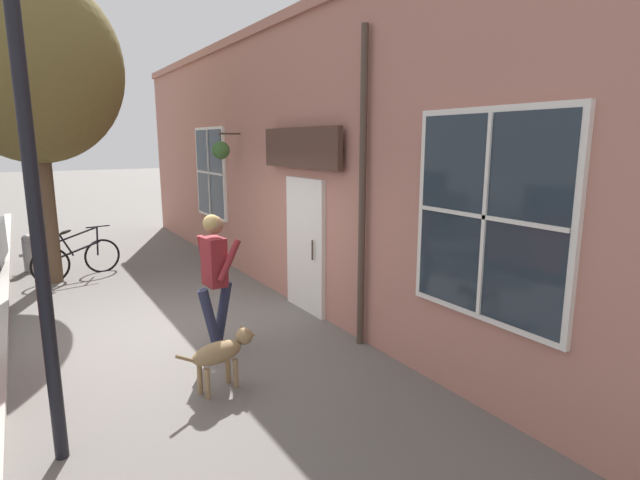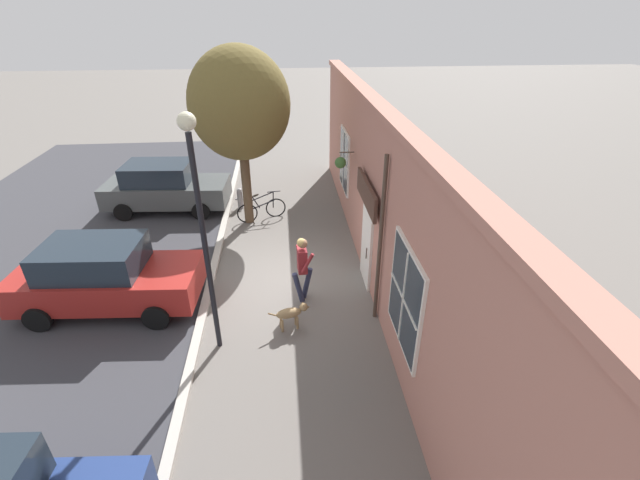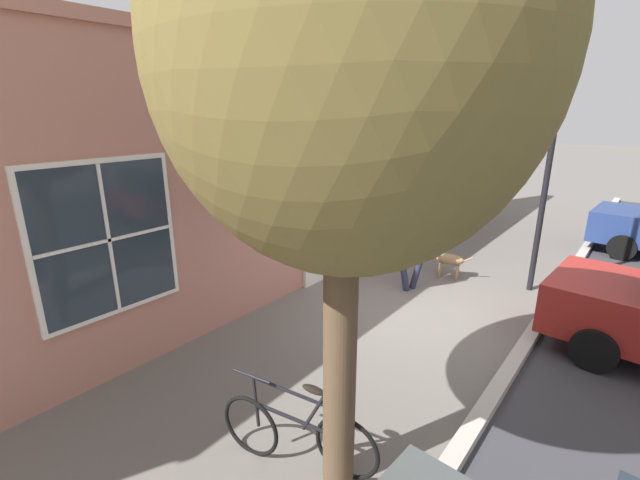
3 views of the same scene
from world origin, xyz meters
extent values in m
plane|color=#66605B|center=(0.00, 0.00, 0.00)|extent=(90.00, 90.00, 0.00)
cube|color=#B2ADA3|center=(2.00, 0.00, 0.06)|extent=(0.20, 28.00, 0.12)
cube|color=#38383D|center=(7.00, 0.00, 0.00)|extent=(10.00, 28.00, 0.01)
cube|color=#B27566|center=(-2.35, 0.00, 2.23)|extent=(0.30, 18.00, 4.46)
cube|color=#B27566|center=(-2.35, 0.00, 4.54)|extent=(0.42, 18.00, 0.16)
cube|color=white|center=(-2.18, 0.19, 1.05)|extent=(0.10, 1.10, 2.10)
cube|color=#232D38|center=(-2.15, 0.19, 1.00)|extent=(0.03, 0.90, 1.90)
cylinder|color=#47382D|center=(-2.09, 0.54, 1.05)|extent=(0.03, 0.03, 0.30)
cube|color=#4C3328|center=(-2.08, 0.19, 2.55)|extent=(0.08, 2.20, 0.60)
cylinder|color=#47382D|center=(-2.12, 1.74, 2.01)|extent=(0.09, 0.09, 4.01)
cylinder|color=#47382D|center=(-1.96, -2.37, 2.79)|extent=(0.44, 0.04, 0.04)
cylinder|color=#47382D|center=(-1.78, -2.37, 2.61)|extent=(0.01, 0.01, 0.34)
cone|color=#2D2823|center=(-1.78, -2.37, 2.39)|extent=(0.32, 0.32, 0.18)
sphere|color=#3D6B33|center=(-1.78, -2.37, 2.48)|extent=(0.34, 0.34, 0.34)
cube|color=white|center=(-2.18, -4.15, 1.95)|extent=(0.08, 1.82, 2.02)
cube|color=#232D38|center=(-2.15, -4.15, 1.95)|extent=(0.03, 1.70, 1.90)
cube|color=white|center=(-2.13, -4.15, 1.95)|extent=(0.04, 0.04, 1.90)
cube|color=white|center=(-2.13, -4.15, 1.95)|extent=(0.04, 1.70, 0.04)
cube|color=white|center=(-2.18, 3.68, 1.95)|extent=(0.08, 1.82, 2.02)
cube|color=#232D38|center=(-2.15, 3.68, 1.95)|extent=(0.03, 1.70, 1.90)
cube|color=white|center=(-2.13, 3.68, 1.95)|extent=(0.04, 0.04, 1.90)
cube|color=white|center=(-2.13, 3.68, 1.95)|extent=(0.04, 1.70, 0.04)
cylinder|color=#282D47|center=(-0.55, 0.82, 0.42)|extent=(0.31, 0.15, 0.86)
cylinder|color=#282D47|center=(-0.33, 1.00, 0.42)|extent=(0.31, 0.15, 0.86)
cube|color=maroon|center=(-0.44, 0.91, 1.16)|extent=(0.25, 0.36, 0.62)
sphere|color=#936B4C|center=(-0.46, 0.91, 1.62)|extent=(0.23, 0.23, 0.23)
sphere|color=tan|center=(-0.43, 0.91, 1.65)|extent=(0.22, 0.22, 0.22)
cylinder|color=maroon|center=(-0.38, 0.68, 1.19)|extent=(0.17, 0.10, 0.57)
cylinder|color=maroon|center=(-0.56, 1.13, 1.21)|extent=(0.33, 0.11, 0.52)
ellipsoid|color=#997A51|center=(-0.06, 1.99, 0.43)|extent=(0.63, 0.38, 0.23)
cylinder|color=#997A51|center=(-0.22, 1.88, 0.16)|extent=(0.06, 0.06, 0.33)
cylinder|color=#997A51|center=(-0.25, 2.03, 0.16)|extent=(0.06, 0.06, 0.33)
cylinder|color=#997A51|center=(0.13, 1.96, 0.16)|extent=(0.06, 0.06, 0.33)
cylinder|color=#997A51|center=(0.09, 2.10, 0.16)|extent=(0.06, 0.06, 0.33)
sphere|color=#997A51|center=(-0.41, 1.92, 0.52)|extent=(0.19, 0.19, 0.19)
cone|color=#997A51|center=(-0.51, 1.89, 0.50)|extent=(0.12, 0.11, 0.09)
cone|color=#997A51|center=(-0.39, 1.87, 0.61)|extent=(0.06, 0.06, 0.07)
cone|color=#997A51|center=(-0.41, 1.97, 0.61)|extent=(0.06, 0.06, 0.07)
cylinder|color=#997A51|center=(0.30, 2.07, 0.48)|extent=(0.21, 0.08, 0.14)
cylinder|color=brown|center=(1.16, -3.74, 1.43)|extent=(0.31, 0.31, 2.87)
ellipsoid|color=brown|center=(1.16, -3.74, 3.95)|extent=(3.10, 2.79, 3.41)
sphere|color=brown|center=(1.12, -3.60, 3.41)|extent=(1.99, 1.99, 1.99)
torus|color=black|center=(0.24, -4.05, 0.33)|extent=(0.70, 0.15, 0.70)
torus|color=black|center=(1.21, -3.67, 0.33)|extent=(0.70, 0.15, 0.70)
cylinder|color=black|center=(0.73, -3.86, 0.53)|extent=(0.92, 0.40, 0.26)
cylinder|color=black|center=(0.89, -3.80, 0.67)|extent=(0.25, 0.13, 0.46)
cylinder|color=black|center=(0.68, -3.88, 0.85)|extent=(0.77, 0.34, 0.22)
cylinder|color=black|center=(0.31, -4.03, 0.65)|extent=(0.08, 0.06, 0.58)
cylinder|color=black|center=(0.28, -4.04, 0.95)|extent=(0.46, 0.10, 0.03)
ellipsoid|color=black|center=(0.89, -3.80, 0.93)|extent=(0.27, 0.18, 0.11)
cube|color=#474C4C|center=(4.10, -5.00, 0.69)|extent=(4.40, 2.02, 0.76)
cube|color=#1E2833|center=(4.32, -5.01, 1.41)|extent=(2.33, 1.68, 0.68)
cylinder|color=black|center=(2.72, -5.80, 0.31)|extent=(0.63, 0.22, 0.62)
cylinder|color=black|center=(2.83, -4.04, 0.31)|extent=(0.63, 0.22, 0.62)
cylinder|color=black|center=(5.38, -5.96, 0.31)|extent=(0.63, 0.22, 0.62)
cylinder|color=black|center=(5.49, -4.20, 0.31)|extent=(0.63, 0.22, 0.62)
cube|color=maroon|center=(4.25, 0.76, 0.69)|extent=(4.40, 2.02, 0.76)
cube|color=#1E2833|center=(4.47, 0.74, 1.41)|extent=(2.33, 1.68, 0.68)
cylinder|color=black|center=(2.87, -0.04, 0.31)|extent=(0.63, 0.22, 0.62)
cylinder|color=black|center=(2.97, 1.72, 0.31)|extent=(0.63, 0.22, 0.62)
cylinder|color=black|center=(5.53, -0.20, 0.31)|extent=(0.63, 0.22, 0.62)
cylinder|color=black|center=(5.64, 1.55, 0.31)|extent=(0.63, 0.22, 0.62)
cylinder|color=black|center=(1.48, 2.42, 2.36)|extent=(0.11, 0.11, 4.71)
sphere|color=beige|center=(1.48, 2.42, 4.89)|extent=(0.32, 0.32, 0.32)
cylinder|color=#99999E|center=(1.54, -4.90, 0.31)|extent=(0.20, 0.20, 0.62)
sphere|color=#99999E|center=(1.54, -4.90, 0.67)|extent=(0.20, 0.20, 0.20)
cylinder|color=#99999E|center=(1.66, -4.90, 0.34)|extent=(0.10, 0.07, 0.07)
cylinder|color=#99999E|center=(1.42, -4.90, 0.34)|extent=(0.10, 0.07, 0.07)
camera|label=1|loc=(1.57, 6.82, 2.64)|focal=28.00mm
camera|label=2|loc=(-0.08, 9.74, 6.58)|focal=24.00mm
camera|label=3|loc=(3.13, -6.51, 3.53)|focal=24.00mm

